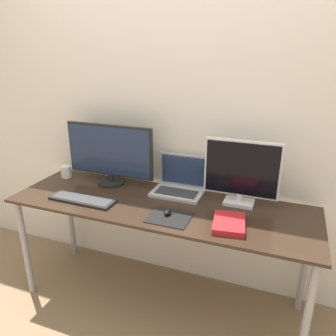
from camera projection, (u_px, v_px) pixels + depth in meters
The scene contains 11 objects.
ground_plane at pixel (142, 332), 1.99m from camera, with size 12.00×12.00×0.00m, color #8C7051.
wall_back at pixel (180, 109), 2.13m from camera, with size 7.00×0.05×2.50m.
desk at pixel (160, 215), 2.02m from camera, with size 1.86×0.60×0.73m.
monitor_left at pixel (110, 154), 2.21m from camera, with size 0.63×0.18×0.42m.
monitor_right at pixel (241, 172), 1.92m from camera, with size 0.44×0.12×0.40m.
laptop at pixel (180, 183), 2.14m from camera, with size 0.32×0.23×0.24m.
keyboard at pixel (82, 199), 2.03m from camera, with size 0.42×0.14×0.02m.
mousepad at pixel (169, 217), 1.83m from camera, with size 0.23×0.20×0.00m.
mouse at pixel (168, 212), 1.84m from camera, with size 0.04×0.06×0.03m.
book at pixel (229, 223), 1.73m from camera, with size 0.20×0.25×0.03m.
mug at pixel (66, 172), 2.38m from camera, with size 0.08×0.08×0.08m.
Camera 1 is at (0.69, -1.36, 1.63)m, focal length 35.00 mm.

